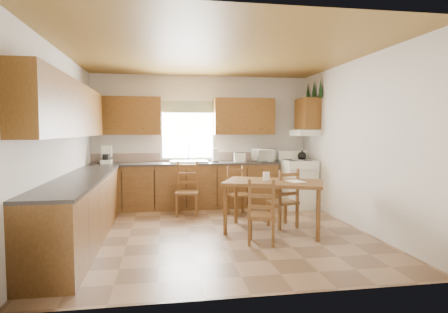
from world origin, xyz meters
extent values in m
plane|color=#826348|center=(0.00, 0.00, 0.00)|extent=(4.50, 4.50, 0.00)
plane|color=olive|center=(0.00, 0.00, 2.70)|extent=(4.50, 4.50, 0.00)
plane|color=silver|center=(-2.25, 0.00, 1.35)|extent=(4.50, 4.50, 0.00)
plane|color=silver|center=(2.25, 0.00, 1.35)|extent=(4.50, 4.50, 0.00)
plane|color=silver|center=(0.00, 2.25, 1.35)|extent=(4.50, 4.50, 0.00)
plane|color=silver|center=(0.00, -2.25, 1.35)|extent=(4.50, 4.50, 0.00)
cube|color=brown|center=(-0.38, 1.95, 0.44)|extent=(3.75, 0.60, 0.88)
cube|color=brown|center=(-1.95, -0.15, 0.44)|extent=(0.60, 3.60, 0.88)
cube|color=#383432|center=(-0.38, 1.95, 0.90)|extent=(3.75, 0.63, 0.04)
cube|color=#383432|center=(-1.95, -0.15, 0.90)|extent=(0.63, 3.60, 0.04)
cube|color=gray|center=(-0.38, 2.24, 1.01)|extent=(3.75, 0.01, 0.18)
cube|color=brown|center=(-1.55, 2.08, 1.85)|extent=(1.41, 0.33, 0.75)
cube|color=brown|center=(0.86, 2.08, 1.85)|extent=(1.25, 0.33, 0.75)
cube|color=brown|center=(-2.08, -0.15, 1.85)|extent=(0.33, 3.60, 0.75)
cube|color=brown|center=(2.08, 1.65, 1.90)|extent=(0.33, 0.62, 0.62)
cube|color=white|center=(2.03, 1.65, 1.52)|extent=(0.44, 0.62, 0.12)
cube|color=white|center=(-0.30, 2.22, 1.55)|extent=(1.13, 0.02, 1.18)
cube|color=white|center=(-0.30, 2.21, 1.55)|extent=(1.05, 0.01, 1.10)
cube|color=#415D36|center=(-0.30, 2.19, 2.05)|extent=(1.19, 0.01, 0.24)
cube|color=silver|center=(-0.30, 1.95, 0.94)|extent=(0.75, 0.45, 0.04)
cone|color=#143616|center=(2.21, 1.33, 2.38)|extent=(0.22, 0.22, 0.36)
cone|color=#143616|center=(2.21, 1.65, 2.42)|extent=(0.22, 0.22, 0.36)
cone|color=#143616|center=(2.21, 1.97, 2.38)|extent=(0.22, 0.22, 0.36)
cube|color=white|center=(1.88, 1.63, 0.47)|extent=(0.68, 0.70, 0.95)
cube|color=white|center=(-1.90, 1.92, 1.10)|extent=(0.27, 0.30, 0.36)
cylinder|color=white|center=(0.23, 1.95, 1.06)|extent=(0.12, 0.12, 0.27)
cube|color=white|center=(0.74, 1.89, 1.01)|extent=(0.23, 0.15, 0.18)
imported|color=white|center=(1.25, 1.92, 1.05)|extent=(0.52, 0.45, 0.27)
cube|color=brown|center=(0.86, -0.07, 0.39)|extent=(1.69, 1.37, 0.79)
cube|color=brown|center=(1.10, 0.18, 0.47)|extent=(0.49, 0.48, 0.95)
cube|color=brown|center=(0.53, -0.63, 0.45)|extent=(0.47, 0.46, 0.91)
cube|color=brown|center=(-0.38, 1.27, 0.49)|extent=(0.46, 0.45, 0.98)
cube|color=brown|center=(0.57, 1.13, 0.44)|extent=(0.46, 0.44, 0.89)
cube|color=white|center=(1.19, -0.16, 0.79)|extent=(0.26, 0.32, 0.00)
cube|color=white|center=(0.77, 0.01, 0.86)|extent=(0.10, 0.03, 0.13)
camera|label=1|loc=(-0.81, -5.58, 1.57)|focal=30.00mm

